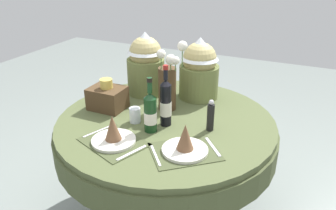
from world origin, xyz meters
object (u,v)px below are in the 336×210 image
(flower_vase, at_px, (168,83))
(gift_tub_back_left, at_px, (146,61))
(tumbler_mid, at_px, (135,115))
(gift_tub_back_centre, at_px, (199,66))
(dining_table, at_px, (166,137))
(wine_bottle_left, at_px, (166,103))
(wine_bottle_centre, at_px, (150,112))
(place_setting_left, at_px, (113,135))
(place_setting_right, at_px, (185,144))
(pepper_mill, at_px, (211,116))
(woven_basket_side_left, at_px, (107,97))

(flower_vase, relative_size, gift_tub_back_left, 1.01)
(tumbler_mid, height_order, gift_tub_back_centre, gift_tub_back_centre)
(dining_table, height_order, wine_bottle_left, wine_bottle_left)
(dining_table, distance_m, wine_bottle_centre, 0.30)
(place_setting_left, xyz_separation_m, flower_vase, (0.09, 0.50, 0.14))
(place_setting_right, relative_size, wine_bottle_left, 1.15)
(place_setting_right, height_order, pepper_mill, pepper_mill)
(place_setting_left, height_order, wine_bottle_left, wine_bottle_left)
(dining_table, height_order, woven_basket_side_left, woven_basket_side_left)
(wine_bottle_left, distance_m, gift_tub_back_left, 0.52)
(flower_vase, relative_size, gift_tub_back_centre, 1.05)
(wine_bottle_left, bearing_deg, dining_table, 115.34)
(dining_table, xyz_separation_m, gift_tub_back_left, (-0.31, 0.32, 0.37))
(wine_bottle_centre, bearing_deg, dining_table, 84.57)
(place_setting_left, height_order, flower_vase, flower_vase)
(gift_tub_back_left, relative_size, gift_tub_back_centre, 1.04)
(place_setting_left, xyz_separation_m, gift_tub_back_centre, (0.20, 0.77, 0.18))
(place_setting_left, height_order, tumbler_mid, place_setting_left)
(place_setting_right, distance_m, wine_bottle_centre, 0.30)
(place_setting_right, relative_size, gift_tub_back_left, 0.96)
(pepper_mill, distance_m, gift_tub_back_centre, 0.50)
(dining_table, height_order, place_setting_left, place_setting_left)
(gift_tub_back_left, xyz_separation_m, gift_tub_back_centre, (0.37, 0.09, -0.01))
(dining_table, bearing_deg, place_setting_left, -110.85)
(wine_bottle_left, height_order, pepper_mill, wine_bottle_left)
(place_setting_right, height_order, gift_tub_back_left, gift_tub_back_left)
(place_setting_right, bearing_deg, wine_bottle_centre, 154.70)
(flower_vase, relative_size, wine_bottle_left, 1.21)
(dining_table, relative_size, place_setting_right, 3.19)
(wine_bottle_centre, height_order, woven_basket_side_left, wine_bottle_centre)
(flower_vase, height_order, wine_bottle_centre, flower_vase)
(tumbler_mid, xyz_separation_m, gift_tub_back_centre, (0.22, 0.52, 0.18))
(pepper_mill, bearing_deg, wine_bottle_left, -170.00)
(wine_bottle_left, height_order, woven_basket_side_left, wine_bottle_left)
(place_setting_left, relative_size, tumbler_mid, 4.50)
(place_setting_right, bearing_deg, gift_tub_back_left, 131.90)
(wine_bottle_left, relative_size, gift_tub_back_centre, 0.87)
(pepper_mill, relative_size, woven_basket_side_left, 0.85)
(place_setting_left, distance_m, wine_bottle_centre, 0.24)
(gift_tub_back_centre, bearing_deg, place_setting_left, -104.77)
(place_setting_right, height_order, wine_bottle_left, wine_bottle_left)
(flower_vase, xyz_separation_m, pepper_mill, (0.34, -0.16, -0.10))
(pepper_mill, relative_size, gift_tub_back_left, 0.43)
(place_setting_left, xyz_separation_m, gift_tub_back_left, (-0.17, 0.69, 0.19))
(wine_bottle_left, distance_m, woven_basket_side_left, 0.45)
(dining_table, height_order, tumbler_mid, tumbler_mid)
(place_setting_left, distance_m, tumbler_mid, 0.25)
(tumbler_mid, distance_m, pepper_mill, 0.45)
(gift_tub_back_centre, bearing_deg, dining_table, -98.97)
(wine_bottle_centre, relative_size, gift_tub_back_left, 0.73)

